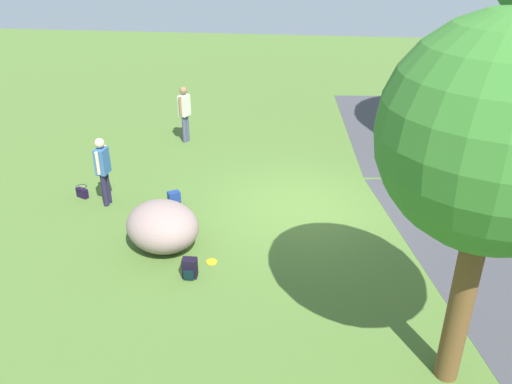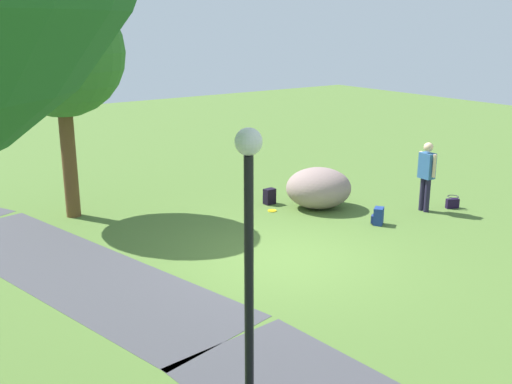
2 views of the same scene
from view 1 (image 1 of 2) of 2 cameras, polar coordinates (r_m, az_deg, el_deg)
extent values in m
plane|color=#4B6A2D|center=(12.56, 5.03, -1.71)|extent=(48.00, 48.00, 0.00)
cube|color=#3E3E43|center=(18.20, 13.30, 6.85)|extent=(8.16, 2.88, 0.01)
cube|color=#3E3E43|center=(11.42, 22.77, -7.05)|extent=(8.28, 3.85, 0.01)
cylinder|color=brown|center=(7.82, 21.79, -10.96)|extent=(0.34, 0.34, 2.82)
sphere|color=#347229|center=(6.72, 25.23, 5.78)|extent=(2.89, 2.89, 2.89)
cylinder|color=black|center=(16.41, 18.15, 4.20)|extent=(0.20, 0.20, 0.10)
cylinder|color=black|center=(15.91, 18.95, 9.40)|extent=(0.10, 0.10, 3.22)
sphere|color=white|center=(15.53, 19.92, 15.56)|extent=(0.28, 0.28, 0.28)
ellipsoid|color=gray|center=(10.90, -10.29, -3.73)|extent=(2.06, 2.12, 1.02)
cylinder|color=#201C35|center=(12.94, -16.39, 0.20)|extent=(0.13, 0.13, 0.83)
cylinder|color=#201C35|center=(13.07, -16.09, 0.51)|extent=(0.13, 0.13, 0.83)
cube|color=#305C93|center=(12.72, -16.65, 3.30)|extent=(0.37, 0.26, 0.62)
cylinder|color=beige|center=(12.52, -17.10, 3.05)|extent=(0.08, 0.08, 0.55)
cylinder|color=beige|center=(12.88, -16.25, 3.82)|extent=(0.08, 0.08, 0.55)
sphere|color=beige|center=(12.55, -16.92, 5.20)|extent=(0.23, 0.23, 0.23)
cylinder|color=#424760|center=(16.65, -7.62, 7.05)|extent=(0.13, 0.13, 0.86)
cylinder|color=#424760|center=(16.52, -7.92, 6.88)|extent=(0.13, 0.13, 0.86)
cube|color=silver|center=(16.35, -7.93, 9.46)|extent=(0.42, 0.34, 0.65)
cylinder|color=#876246|center=(16.52, -7.53, 9.79)|extent=(0.08, 0.08, 0.58)
cylinder|color=#876246|center=(16.16, -8.36, 9.37)|extent=(0.08, 0.08, 0.58)
sphere|color=#876246|center=(16.22, -8.04, 11.05)|extent=(0.23, 0.23, 0.23)
cube|color=black|center=(13.66, -18.65, -0.11)|extent=(0.24, 0.34, 0.24)
torus|color=black|center=(13.58, -18.76, 0.57)|extent=(0.36, 0.36, 0.02)
cube|color=black|center=(10.08, -7.32, -8.31)|extent=(0.21, 0.29, 0.40)
cube|color=black|center=(10.03, -7.45, -9.11)|extent=(0.07, 0.20, 0.18)
cube|color=navy|center=(12.61, -9.03, -0.81)|extent=(0.32, 0.34, 0.40)
cube|color=navy|center=(12.54, -8.81, -1.38)|extent=(0.16, 0.20, 0.18)
cylinder|color=gold|center=(10.54, -4.92, -7.70)|extent=(0.22, 0.22, 0.02)
camera|label=2|loc=(20.87, 27.36, 19.96)|focal=42.39mm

